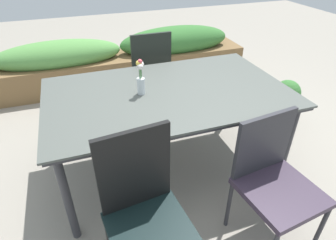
# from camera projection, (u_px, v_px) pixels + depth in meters

# --- Properties ---
(ground_plane) EXTENTS (12.00, 12.00, 0.00)m
(ground_plane) POSITION_uv_depth(u_px,v_px,m) (173.00, 161.00, 2.65)
(ground_plane) COLOR gray
(dining_table) EXTENTS (1.84, 1.11, 0.76)m
(dining_table) POSITION_uv_depth(u_px,v_px,m) (168.00, 98.00, 2.22)
(dining_table) COLOR #4C514C
(dining_table) RESTS_ON ground
(chair_near_right) EXTENTS (0.50, 0.50, 0.88)m
(chair_near_right) POSITION_uv_depth(u_px,v_px,m) (273.00, 176.00, 1.78)
(chair_near_right) COLOR #372B3C
(chair_near_right) RESTS_ON ground
(chair_far_side) EXTENTS (0.42, 0.42, 0.99)m
(chair_far_side) POSITION_uv_depth(u_px,v_px,m) (149.00, 72.00, 2.97)
(chair_far_side) COLOR black
(chair_far_side) RESTS_ON ground
(chair_near_left) EXTENTS (0.48, 0.48, 0.96)m
(chair_near_left) POSITION_uv_depth(u_px,v_px,m) (144.00, 208.00, 1.54)
(chair_near_left) COLOR black
(chair_near_left) RESTS_ON ground
(flower_vase) EXTENTS (0.06, 0.06, 0.27)m
(flower_vase) POSITION_uv_depth(u_px,v_px,m) (141.00, 78.00, 2.08)
(flower_vase) COLOR silver
(flower_vase) RESTS_ON dining_table
(planter_box) EXTENTS (3.50, 0.55, 0.70)m
(planter_box) POSITION_uv_depth(u_px,v_px,m) (122.00, 59.00, 3.91)
(planter_box) COLOR brown
(planter_box) RESTS_ON ground
(potted_plant) EXTENTS (0.27, 0.27, 0.49)m
(potted_plant) POSITION_uv_depth(u_px,v_px,m) (285.00, 101.00, 3.08)
(potted_plant) COLOR slate
(potted_plant) RESTS_ON ground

